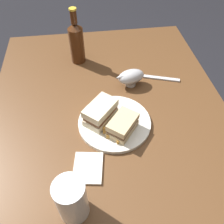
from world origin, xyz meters
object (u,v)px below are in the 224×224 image
(gravy_boat, at_px, (131,77))
(fork, at_px, (159,78))
(sandwich_half_right, at_px, (123,125))
(sandwich_half_left, at_px, (100,113))
(plate, at_px, (114,122))
(cider_bottle, at_px, (77,42))
(napkin, at_px, (88,168))
(pint_glass, at_px, (72,201))

(gravy_boat, relative_size, fork, 0.73)
(fork, bearing_deg, sandwich_half_right, -108.38)
(sandwich_half_left, distance_m, fork, 0.35)
(gravy_boat, height_order, fork, gravy_boat)
(plate, distance_m, cider_bottle, 0.43)
(plate, height_order, napkin, plate)
(gravy_boat, distance_m, cider_bottle, 0.30)
(napkin, relative_size, fork, 0.61)
(sandwich_half_left, xyz_separation_m, napkin, (-0.18, 0.06, -0.05))
(sandwich_half_left, xyz_separation_m, cider_bottle, (0.39, 0.06, 0.05))
(plate, xyz_separation_m, sandwich_half_right, (-0.05, -0.02, 0.04))
(sandwich_half_right, height_order, cider_bottle, cider_bottle)
(plate, relative_size, fork, 1.46)
(pint_glass, bearing_deg, cider_bottle, -3.37)
(plate, distance_m, fork, 0.32)
(sandwich_half_right, xyz_separation_m, pint_glass, (-0.25, 0.17, 0.02))
(fork, bearing_deg, plate, -116.40)
(pint_glass, distance_m, gravy_boat, 0.56)
(gravy_boat, relative_size, cider_bottle, 0.52)
(gravy_boat, height_order, cider_bottle, cider_bottle)
(sandwich_half_right, height_order, fork, sandwich_half_right)
(sandwich_half_left, height_order, fork, sandwich_half_left)
(sandwich_half_left, relative_size, gravy_boat, 1.07)
(sandwich_half_right, bearing_deg, gravy_boat, -16.79)
(gravy_boat, bearing_deg, napkin, 151.23)
(sandwich_half_right, relative_size, cider_bottle, 0.51)
(napkin, bearing_deg, fork, -40.29)
(fork, bearing_deg, napkin, -111.59)
(sandwich_half_left, relative_size, sandwich_half_right, 1.08)
(pint_glass, xyz_separation_m, gravy_boat, (0.50, -0.25, -0.02))
(sandwich_half_left, relative_size, pint_glass, 0.97)
(plate, bearing_deg, sandwich_half_left, 71.76)
(sandwich_half_left, relative_size, cider_bottle, 0.56)
(plate, distance_m, sandwich_half_left, 0.07)
(gravy_boat, bearing_deg, plate, 154.62)
(gravy_boat, xyz_separation_m, cider_bottle, (0.20, 0.21, 0.06))
(napkin, bearing_deg, sandwich_half_left, -18.02)
(plate, xyz_separation_m, pint_glass, (-0.29, 0.15, 0.06))
(gravy_boat, height_order, napkin, gravy_boat)
(sandwich_half_left, height_order, gravy_boat, sandwich_half_left)
(sandwich_half_right, xyz_separation_m, fork, (0.27, -0.21, -0.04))
(gravy_boat, distance_m, fork, 0.14)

